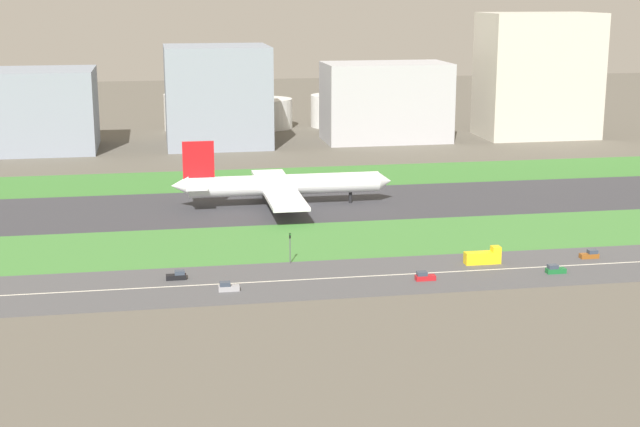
{
  "coord_description": "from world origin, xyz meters",
  "views": [
    {
      "loc": [
        -43.6,
        -268.08,
        62.12
      ],
      "look_at": [
        -2.64,
        -36.5,
        6.0
      ],
      "focal_mm": 52.95,
      "sensor_mm": 36.0,
      "label": 1
    }
  ],
  "objects_px": {
    "car_4": "(590,255)",
    "office_tower": "(386,102)",
    "airliner": "(279,185)",
    "fuel_tank_east": "(336,111)",
    "hangar_building": "(217,96)",
    "terminal_building": "(34,110)",
    "cargo_warehouse": "(538,75)",
    "car_0": "(424,277)",
    "fuel_tank_centre": "(265,113)",
    "car_2": "(177,276)",
    "traffic_light": "(290,246)",
    "truck_0": "(483,257)",
    "car_5": "(555,270)",
    "car_3": "(228,287)",
    "fuel_tank_west": "(193,112)"
  },
  "relations": [
    {
      "from": "airliner",
      "to": "fuel_tank_east",
      "type": "relative_size",
      "value": 2.75
    },
    {
      "from": "airliner",
      "to": "hangar_building",
      "type": "height_order",
      "value": "hangar_building"
    },
    {
      "from": "airliner",
      "to": "car_2",
      "type": "relative_size",
      "value": 14.77
    },
    {
      "from": "truck_0",
      "to": "fuel_tank_east",
      "type": "distance_m",
      "value": 227.26
    },
    {
      "from": "terminal_building",
      "to": "cargo_warehouse",
      "type": "bearing_deg",
      "value": 0.0
    },
    {
      "from": "car_2",
      "to": "office_tower",
      "type": "xyz_separation_m",
      "value": [
        91.84,
        182.0,
        15.32
      ]
    },
    {
      "from": "airliner",
      "to": "cargo_warehouse",
      "type": "bearing_deg",
      "value": 42.0
    },
    {
      "from": "cargo_warehouse",
      "to": "car_3",
      "type": "bearing_deg",
      "value": -127.64
    },
    {
      "from": "truck_0",
      "to": "cargo_warehouse",
      "type": "xyz_separation_m",
      "value": [
        88.06,
        182.0,
        24.55
      ]
    },
    {
      "from": "car_2",
      "to": "hangar_building",
      "type": "distance_m",
      "value": 184.31
    },
    {
      "from": "car_0",
      "to": "fuel_tank_centre",
      "type": "relative_size",
      "value": 0.18
    },
    {
      "from": "car_4",
      "to": "cargo_warehouse",
      "type": "height_order",
      "value": "cargo_warehouse"
    },
    {
      "from": "car_0",
      "to": "fuel_tank_east",
      "type": "height_order",
      "value": "fuel_tank_east"
    },
    {
      "from": "car_0",
      "to": "fuel_tank_east",
      "type": "relative_size",
      "value": 0.19
    },
    {
      "from": "hangar_building",
      "to": "fuel_tank_west",
      "type": "distance_m",
      "value": 47.27
    },
    {
      "from": "truck_0",
      "to": "office_tower",
      "type": "height_order",
      "value": "office_tower"
    },
    {
      "from": "hangar_building",
      "to": "fuel_tank_centre",
      "type": "relative_size",
      "value": 1.68
    },
    {
      "from": "airliner",
      "to": "hangar_building",
      "type": "distance_m",
      "value": 115.26
    },
    {
      "from": "truck_0",
      "to": "fuel_tank_west",
      "type": "bearing_deg",
      "value": 104.01
    },
    {
      "from": "car_2",
      "to": "terminal_building",
      "type": "xyz_separation_m",
      "value": [
        -49.96,
        182.0,
        14.96
      ]
    },
    {
      "from": "car_5",
      "to": "traffic_light",
      "type": "height_order",
      "value": "traffic_light"
    },
    {
      "from": "traffic_light",
      "to": "truck_0",
      "type": "bearing_deg",
      "value": -10.27
    },
    {
      "from": "car_3",
      "to": "airliner",
      "type": "bearing_deg",
      "value": -105.38
    },
    {
      "from": "car_0",
      "to": "fuel_tank_centre",
      "type": "bearing_deg",
      "value": -88.38
    },
    {
      "from": "terminal_building",
      "to": "fuel_tank_east",
      "type": "xyz_separation_m",
      "value": [
        129.54,
        45.0,
        -8.6
      ]
    },
    {
      "from": "truck_0",
      "to": "fuel_tank_east",
      "type": "height_order",
      "value": "fuel_tank_east"
    },
    {
      "from": "fuel_tank_east",
      "to": "terminal_building",
      "type": "bearing_deg",
      "value": -160.84
    },
    {
      "from": "car_4",
      "to": "car_2",
      "type": "distance_m",
      "value": 96.74
    },
    {
      "from": "traffic_light",
      "to": "fuel_tank_centre",
      "type": "height_order",
      "value": "fuel_tank_centre"
    },
    {
      "from": "car_5",
      "to": "fuel_tank_west",
      "type": "relative_size",
      "value": 0.17
    },
    {
      "from": "car_4",
      "to": "office_tower",
      "type": "xyz_separation_m",
      "value": [
        -4.9,
        182.0,
        15.32
      ]
    },
    {
      "from": "fuel_tank_east",
      "to": "truck_0",
      "type": "bearing_deg",
      "value": -92.34
    },
    {
      "from": "car_5",
      "to": "car_4",
      "type": "distance_m",
      "value": 16.54
    },
    {
      "from": "car_5",
      "to": "car_2",
      "type": "xyz_separation_m",
      "value": [
        -83.57,
        10.0,
        0.0
      ]
    },
    {
      "from": "airliner",
      "to": "hangar_building",
      "type": "xyz_separation_m",
      "value": [
        -9.86,
        114.0,
        13.84
      ]
    },
    {
      "from": "terminal_building",
      "to": "office_tower",
      "type": "relative_size",
      "value": 0.93
    },
    {
      "from": "office_tower",
      "to": "cargo_warehouse",
      "type": "xyz_separation_m",
      "value": [
        66.53,
        0.0,
        9.98
      ]
    },
    {
      "from": "terminal_building",
      "to": "hangar_building",
      "type": "xyz_separation_m",
      "value": [
        71.86,
        0.0,
        4.19
      ]
    },
    {
      "from": "car_0",
      "to": "office_tower",
      "type": "distance_m",
      "value": 196.44
    },
    {
      "from": "hangar_building",
      "to": "car_0",
      "type": "bearing_deg",
      "value": -80.73
    },
    {
      "from": "car_5",
      "to": "car_3",
      "type": "distance_m",
      "value": 73.26
    },
    {
      "from": "airliner",
      "to": "fuel_tank_west",
      "type": "bearing_deg",
      "value": 96.49
    },
    {
      "from": "office_tower",
      "to": "fuel_tank_centre",
      "type": "bearing_deg",
      "value": 135.18
    },
    {
      "from": "car_4",
      "to": "hangar_building",
      "type": "bearing_deg",
      "value": 112.35
    },
    {
      "from": "traffic_light",
      "to": "office_tower",
      "type": "bearing_deg",
      "value": 69.33
    },
    {
      "from": "cargo_warehouse",
      "to": "hangar_building",
      "type": "bearing_deg",
      "value": 180.0
    },
    {
      "from": "fuel_tank_east",
      "to": "car_2",
      "type": "bearing_deg",
      "value": -109.32
    },
    {
      "from": "traffic_light",
      "to": "office_tower",
      "type": "relative_size",
      "value": 0.14
    },
    {
      "from": "car_0",
      "to": "fuel_tank_centre",
      "type": "height_order",
      "value": "fuel_tank_centre"
    },
    {
      "from": "airliner",
      "to": "office_tower",
      "type": "relative_size",
      "value": 1.26
    }
  ]
}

